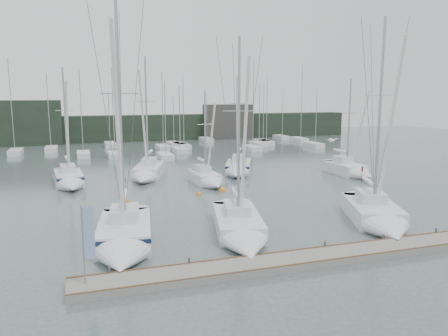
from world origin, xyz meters
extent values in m
plane|color=#455450|center=(0.00, 0.00, 0.00)|extent=(160.00, 160.00, 0.00)
cube|color=#61615C|center=(0.00, -5.00, 0.20)|extent=(24.00, 2.00, 0.40)
cube|color=black|center=(0.00, 62.00, 2.50)|extent=(90.00, 4.00, 5.00)
cube|color=black|center=(-20.00, 60.00, 4.00)|extent=(12.00, 3.00, 8.00)
cube|color=#3A3835|center=(18.00, 60.00, 3.50)|extent=(10.00, 3.00, 7.00)
cube|color=silver|center=(27.37, 41.45, 0.35)|extent=(1.80, 4.50, 0.90)
cylinder|color=#93959A|center=(27.37, 40.95, 5.46)|extent=(0.12, 0.12, 9.31)
cube|color=silver|center=(20.86, 47.44, 0.35)|extent=(1.80, 4.50, 0.90)
cylinder|color=#93959A|center=(20.86, 46.94, 6.41)|extent=(0.12, 0.12, 11.22)
cube|color=silver|center=(-6.07, 53.02, 0.35)|extent=(1.80, 4.50, 0.90)
cylinder|color=#93959A|center=(-6.07, 52.52, 5.19)|extent=(0.12, 0.12, 8.79)
cube|color=silver|center=(12.08, 55.64, 0.35)|extent=(1.80, 4.50, 0.90)
cylinder|color=#93959A|center=(12.08, 55.14, 4.94)|extent=(0.12, 0.12, 8.28)
cube|color=silver|center=(-15.45, 49.33, 0.35)|extent=(1.80, 4.50, 0.90)
cylinder|color=#93959A|center=(-15.45, 48.83, 6.49)|extent=(0.12, 0.12, 11.38)
cube|color=silver|center=(29.25, 50.24, 0.35)|extent=(1.80, 4.50, 0.90)
cylinder|color=#93959A|center=(29.25, 49.74, 7.74)|extent=(0.12, 0.12, 13.88)
cube|color=silver|center=(27.87, 55.44, 0.35)|extent=(1.80, 4.50, 0.90)
cylinder|color=#93959A|center=(27.87, 54.94, 5.67)|extent=(0.12, 0.12, 9.73)
cube|color=silver|center=(5.19, 48.27, 0.35)|extent=(1.80, 4.50, 0.90)
cylinder|color=#93959A|center=(5.19, 47.77, 5.07)|extent=(0.12, 0.12, 8.54)
cube|color=silver|center=(-6.38, 39.12, 0.35)|extent=(1.80, 4.50, 0.90)
cylinder|color=#93959A|center=(-6.38, 38.62, 6.78)|extent=(0.12, 0.12, 11.95)
cube|color=silver|center=(0.29, 35.48, 0.35)|extent=(1.80, 4.50, 0.90)
cylinder|color=#93959A|center=(0.29, 34.98, 5.83)|extent=(0.12, 0.12, 10.07)
cube|color=silver|center=(15.29, 40.19, 0.35)|extent=(1.80, 4.50, 0.90)
cylinder|color=#93959A|center=(15.29, 39.69, 7.44)|extent=(0.12, 0.12, 13.29)
cube|color=silver|center=(20.72, 48.60, 0.35)|extent=(1.80, 4.50, 0.90)
cylinder|color=#93959A|center=(20.72, 48.10, 5.77)|extent=(0.12, 0.12, 9.94)
cube|color=silver|center=(5.44, 46.46, 0.35)|extent=(1.80, 4.50, 0.90)
cylinder|color=#93959A|center=(5.44, 45.96, 6.20)|extent=(0.12, 0.12, 10.80)
cube|color=silver|center=(-10.66, 41.20, 0.35)|extent=(1.80, 4.50, 0.90)
cylinder|color=#93959A|center=(-10.66, 40.70, 6.60)|extent=(0.12, 0.12, 11.60)
cube|color=silver|center=(-20.41, 47.28, 0.35)|extent=(1.80, 4.50, 0.90)
cylinder|color=#93959A|center=(-20.41, 46.78, 7.53)|extent=(0.12, 0.12, 13.47)
cube|color=silver|center=(4.46, 49.89, 0.35)|extent=(1.80, 4.50, 0.90)
cylinder|color=#93959A|center=(4.46, 49.39, 4.82)|extent=(0.12, 0.12, 8.04)
cube|color=silver|center=(3.75, 41.94, 0.35)|extent=(1.80, 4.50, 0.90)
cylinder|color=#93959A|center=(3.75, 41.44, 5.56)|extent=(0.12, 0.12, 9.52)
cube|color=silver|center=(18.55, 45.37, 0.35)|extent=(1.80, 4.50, 0.90)
cylinder|color=#93959A|center=(18.55, 44.87, 5.81)|extent=(0.12, 0.12, 10.01)
cube|color=silver|center=(1.85, 45.88, 0.35)|extent=(1.80, 4.50, 0.90)
cylinder|color=#93959A|center=(1.85, 45.38, 6.65)|extent=(0.12, 0.12, 11.69)
cube|color=silver|center=(-8.68, 1.63, 0.48)|extent=(3.98, 6.81, 1.61)
cone|color=silver|center=(-9.33, -2.92, 0.48)|extent=(3.47, 3.17, 3.11)
cube|color=silver|center=(-8.61, 2.16, 1.66)|extent=(2.05, 2.79, 0.75)
cylinder|color=#93959A|center=(-8.75, 1.17, 7.77)|extent=(0.19, 0.19, 12.96)
cylinder|color=white|center=(-8.50, 2.91, 2.63)|extent=(0.74, 3.16, 0.30)
cube|color=#101E3D|center=(-8.68, 1.63, 1.02)|extent=(4.00, 6.83, 0.27)
cube|color=navy|center=(-8.20, 5.03, 3.22)|extent=(0.10, 0.58, 0.39)
cube|color=silver|center=(-1.23, 1.72, 0.41)|extent=(4.42, 7.41, 1.36)
cone|color=silver|center=(-2.37, -3.10, 0.41)|extent=(3.51, 3.56, 2.90)
cube|color=silver|center=(-1.13, 2.16, 1.40)|extent=(2.19, 3.06, 0.63)
cylinder|color=#93959A|center=(-1.35, 1.24, 6.83)|extent=(0.16, 0.16, 11.48)
cylinder|color=white|center=(-0.91, 3.07, 2.22)|extent=(1.03, 3.35, 0.25)
cube|color=navy|center=(-0.39, 5.27, 2.72)|extent=(0.13, 0.48, 0.33)
cube|color=silver|center=(8.90, 0.89, 0.47)|extent=(5.33, 7.14, 1.57)
cone|color=silver|center=(7.18, -3.36, 0.47)|extent=(3.95, 3.73, 3.15)
cube|color=silver|center=(9.10, 1.38, 1.63)|extent=(2.57, 3.03, 0.73)
cylinder|color=#93959A|center=(8.73, 0.47, 7.70)|extent=(0.19, 0.19, 12.88)
cylinder|color=white|center=(9.39, 2.08, 2.57)|extent=(1.45, 3.02, 0.29)
cube|color=maroon|center=(10.19, 4.06, 3.15)|extent=(0.23, 0.53, 0.38)
cube|color=silver|center=(-12.32, 21.44, 0.46)|extent=(3.02, 5.83, 1.52)
cone|color=silver|center=(-11.97, 17.43, 0.46)|extent=(2.74, 2.62, 2.54)
cube|color=silver|center=(-12.37, 21.94, 1.58)|extent=(1.59, 2.36, 0.71)
cylinder|color=#93959A|center=(-12.29, 21.04, 6.42)|extent=(0.18, 0.18, 10.40)
cylinder|color=white|center=(-12.42, 22.56, 2.49)|extent=(0.52, 2.76, 0.28)
cube|color=#101E3D|center=(-12.32, 21.44, 0.97)|extent=(3.05, 5.85, 0.25)
cube|color=silver|center=(-3.98, 22.77, 0.48)|extent=(4.27, 6.30, 1.61)
cone|color=silver|center=(-5.21, 18.83, 0.48)|extent=(3.29, 3.16, 2.68)
cube|color=silver|center=(-3.82, 23.28, 1.66)|extent=(2.09, 2.64, 0.75)
cylinder|color=#93959A|center=(-4.10, 22.37, 7.13)|extent=(0.19, 0.19, 11.68)
cylinder|color=white|center=(-3.64, 23.87, 2.62)|extent=(1.12, 2.78, 0.30)
cube|color=silver|center=(0.95, 17.59, 0.42)|extent=(2.46, 4.80, 1.40)
cone|color=silver|center=(1.10, 14.24, 0.42)|extent=(2.33, 2.12, 2.24)
cube|color=silver|center=(0.92, 18.06, 1.45)|extent=(1.32, 1.94, 0.65)
cylinder|color=#93959A|center=(0.96, 17.26, 5.23)|extent=(0.17, 0.17, 8.21)
cylinder|color=white|center=(0.90, 18.53, 2.29)|extent=(0.37, 2.31, 0.26)
cube|color=silver|center=(6.43, 22.28, 0.47)|extent=(4.67, 6.08, 1.56)
cone|color=silver|center=(4.86, 18.71, 0.47)|extent=(3.41, 3.23, 2.70)
cube|color=silver|center=(6.64, 22.75, 1.61)|extent=(2.24, 2.60, 0.73)
cylinder|color=#93959A|center=(6.27, 21.92, 6.87)|extent=(0.19, 0.19, 11.24)
cylinder|color=white|center=(6.87, 23.28, 2.54)|extent=(1.34, 2.56, 0.29)
cube|color=#101E3D|center=(6.43, 22.28, 0.99)|extent=(4.70, 6.11, 0.26)
cube|color=silver|center=(17.64, 17.46, 0.47)|extent=(2.68, 5.25, 1.57)
cone|color=silver|center=(17.70, 13.74, 0.47)|extent=(2.64, 2.27, 2.61)
cube|color=silver|center=(17.64, 17.98, 1.62)|extent=(1.46, 2.11, 0.73)
cylinder|color=#93959A|center=(17.65, 17.09, 5.99)|extent=(0.19, 0.19, 9.48)
cylinder|color=white|center=(17.63, 18.51, 2.56)|extent=(0.33, 2.55, 0.29)
sphere|color=orange|center=(-0.98, 12.64, 0.00)|extent=(0.50, 0.50, 0.50)
sphere|color=orange|center=(1.55, 13.46, 0.00)|extent=(0.68, 0.68, 0.68)
sphere|color=orange|center=(-7.59, 11.90, 0.00)|extent=(0.64, 0.64, 0.64)
cylinder|color=#93959A|center=(-11.14, -4.89, 2.25)|extent=(0.07, 0.07, 3.71)
cube|color=#1C53B0|center=(-10.86, -4.90, 2.78)|extent=(0.49, 0.04, 2.47)
ellipsoid|color=white|center=(3.25, -2.27, 6.31)|extent=(0.38, 0.54, 0.22)
cube|color=#909398|center=(2.95, -2.37, 6.33)|extent=(0.52, 0.29, 0.12)
cube|color=#909398|center=(3.55, -2.18, 6.33)|extent=(0.52, 0.29, 0.12)
camera|label=1|loc=(-11.02, -24.93, 9.01)|focal=35.00mm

